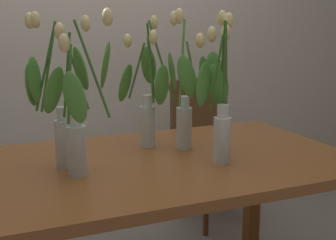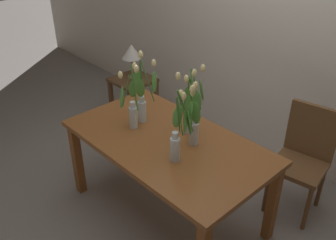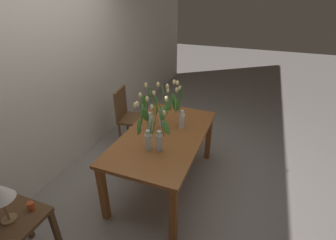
{
  "view_description": "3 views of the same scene",
  "coord_description": "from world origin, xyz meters",
  "px_view_note": "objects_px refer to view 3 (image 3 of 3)",
  "views": [
    {
      "loc": [
        -0.54,
        -1.48,
        1.24
      ],
      "look_at": [
        0.09,
        0.08,
        0.88
      ],
      "focal_mm": 44.09,
      "sensor_mm": 36.0,
      "label": 1
    },
    {
      "loc": [
        1.71,
        -1.6,
        2.28
      ],
      "look_at": [
        0.08,
        -0.07,
        0.98
      ],
      "focal_mm": 39.4,
      "sensor_mm": 36.0,
      "label": 2
    },
    {
      "loc": [
        -2.28,
        -0.93,
        2.23
      ],
      "look_at": [
        0.0,
        -0.05,
        0.94
      ],
      "focal_mm": 26.26,
      "sensor_mm": 36.0,
      "label": 3
    }
  ],
  "objects_px": {
    "tulip_vase_4": "(145,132)",
    "tulip_vase_0": "(150,112)",
    "pillar_candle": "(31,206)",
    "side_table": "(18,228)",
    "dining_table": "(164,141)",
    "tulip_vase_1": "(160,133)",
    "tulip_vase_3": "(179,110)",
    "dining_chair": "(128,114)",
    "tulip_vase_2": "(164,113)"
  },
  "relations": [
    {
      "from": "tulip_vase_3",
      "to": "dining_chair",
      "type": "relative_size",
      "value": 0.63
    },
    {
      "from": "tulip_vase_0",
      "to": "dining_chair",
      "type": "distance_m",
      "value": 1.03
    },
    {
      "from": "tulip_vase_1",
      "to": "tulip_vase_2",
      "type": "distance_m",
      "value": 0.51
    },
    {
      "from": "dining_chair",
      "to": "pillar_candle",
      "type": "distance_m",
      "value": 1.98
    },
    {
      "from": "tulip_vase_2",
      "to": "dining_chair",
      "type": "relative_size",
      "value": 0.63
    },
    {
      "from": "tulip_vase_1",
      "to": "dining_table",
      "type": "bearing_deg",
      "value": 14.4
    },
    {
      "from": "tulip_vase_2",
      "to": "pillar_candle",
      "type": "distance_m",
      "value": 1.63
    },
    {
      "from": "tulip_vase_2",
      "to": "tulip_vase_4",
      "type": "bearing_deg",
      "value": -178.73
    },
    {
      "from": "tulip_vase_3",
      "to": "tulip_vase_2",
      "type": "bearing_deg",
      "value": 107.82
    },
    {
      "from": "dining_table",
      "to": "pillar_candle",
      "type": "xyz_separation_m",
      "value": [
        -1.28,
        0.72,
        -0.06
      ]
    },
    {
      "from": "dining_chair",
      "to": "pillar_candle",
      "type": "xyz_separation_m",
      "value": [
        -1.97,
        -0.17,
        0.06
      ]
    },
    {
      "from": "pillar_candle",
      "to": "tulip_vase_2",
      "type": "bearing_deg",
      "value": -23.73
    },
    {
      "from": "tulip_vase_2",
      "to": "side_table",
      "type": "bearing_deg",
      "value": 156.21
    },
    {
      "from": "tulip_vase_1",
      "to": "dining_chair",
      "type": "height_order",
      "value": "tulip_vase_1"
    },
    {
      "from": "tulip_vase_2",
      "to": "tulip_vase_1",
      "type": "bearing_deg",
      "value": -162.54
    },
    {
      "from": "tulip_vase_1",
      "to": "dining_chair",
      "type": "xyz_separation_m",
      "value": [
        0.99,
        0.97,
        -0.43
      ]
    },
    {
      "from": "side_table",
      "to": "pillar_candle",
      "type": "height_order",
      "value": "pillar_candle"
    },
    {
      "from": "dining_table",
      "to": "tulip_vase_4",
      "type": "relative_size",
      "value": 2.8
    },
    {
      "from": "tulip_vase_4",
      "to": "pillar_candle",
      "type": "xyz_separation_m",
      "value": [
        -0.93,
        0.66,
        -0.37
      ]
    },
    {
      "from": "tulip_vase_1",
      "to": "tulip_vase_3",
      "type": "xyz_separation_m",
      "value": [
        0.54,
        -0.02,
        0.01
      ]
    },
    {
      "from": "tulip_vase_1",
      "to": "pillar_candle",
      "type": "xyz_separation_m",
      "value": [
        -0.98,
        0.8,
        -0.36
      ]
    },
    {
      "from": "tulip_vase_2",
      "to": "tulip_vase_0",
      "type": "bearing_deg",
      "value": 135.74
    },
    {
      "from": "dining_table",
      "to": "dining_chair",
      "type": "distance_m",
      "value": 1.13
    },
    {
      "from": "tulip_vase_0",
      "to": "dining_chair",
      "type": "bearing_deg",
      "value": 47.52
    },
    {
      "from": "tulip_vase_4",
      "to": "tulip_vase_0",
      "type": "bearing_deg",
      "value": 18.28
    },
    {
      "from": "tulip_vase_2",
      "to": "side_table",
      "type": "relative_size",
      "value": 1.07
    },
    {
      "from": "tulip_vase_2",
      "to": "dining_chair",
      "type": "bearing_deg",
      "value": 58.07
    },
    {
      "from": "tulip_vase_3",
      "to": "dining_chair",
      "type": "bearing_deg",
      "value": 65.38
    },
    {
      "from": "tulip_vase_1",
      "to": "tulip_vase_4",
      "type": "height_order",
      "value": "tulip_vase_1"
    },
    {
      "from": "dining_table",
      "to": "tulip_vase_4",
      "type": "bearing_deg",
      "value": 169.96
    },
    {
      "from": "dining_chair",
      "to": "dining_table",
      "type": "bearing_deg",
      "value": -127.71
    },
    {
      "from": "tulip_vase_4",
      "to": "tulip_vase_1",
      "type": "bearing_deg",
      "value": -72.34
    },
    {
      "from": "tulip_vase_0",
      "to": "tulip_vase_4",
      "type": "xyz_separation_m",
      "value": [
        -0.41,
        -0.13,
        -0.01
      ]
    },
    {
      "from": "tulip_vase_0",
      "to": "tulip_vase_2",
      "type": "distance_m",
      "value": 0.18
    },
    {
      "from": "tulip_vase_3",
      "to": "side_table",
      "type": "bearing_deg",
      "value": 152.07
    },
    {
      "from": "tulip_vase_1",
      "to": "side_table",
      "type": "height_order",
      "value": "tulip_vase_1"
    },
    {
      "from": "tulip_vase_4",
      "to": "dining_chair",
      "type": "bearing_deg",
      "value": 38.45
    },
    {
      "from": "side_table",
      "to": "tulip_vase_0",
      "type": "bearing_deg",
      "value": -21.56
    },
    {
      "from": "tulip_vase_0",
      "to": "pillar_candle",
      "type": "height_order",
      "value": "tulip_vase_0"
    },
    {
      "from": "tulip_vase_3",
      "to": "side_table",
      "type": "relative_size",
      "value": 1.06
    },
    {
      "from": "tulip_vase_2",
      "to": "dining_chair",
      "type": "xyz_separation_m",
      "value": [
        0.51,
        0.81,
        -0.4
      ]
    },
    {
      "from": "tulip_vase_2",
      "to": "pillar_candle",
      "type": "relative_size",
      "value": 7.83
    },
    {
      "from": "pillar_candle",
      "to": "dining_table",
      "type": "bearing_deg",
      "value": -29.2
    },
    {
      "from": "dining_table",
      "to": "pillar_candle",
      "type": "distance_m",
      "value": 1.47
    },
    {
      "from": "dining_table",
      "to": "tulip_vase_0",
      "type": "xyz_separation_m",
      "value": [
        0.05,
        0.2,
        0.32
      ]
    },
    {
      "from": "side_table",
      "to": "dining_table",
      "type": "bearing_deg",
      "value": -28.76
    },
    {
      "from": "tulip_vase_2",
      "to": "tulip_vase_3",
      "type": "height_order",
      "value": "tulip_vase_2"
    },
    {
      "from": "pillar_candle",
      "to": "side_table",
      "type": "bearing_deg",
      "value": 155.63
    },
    {
      "from": "dining_chair",
      "to": "side_table",
      "type": "relative_size",
      "value": 1.69
    },
    {
      "from": "dining_table",
      "to": "tulip_vase_0",
      "type": "bearing_deg",
      "value": 74.74
    }
  ]
}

